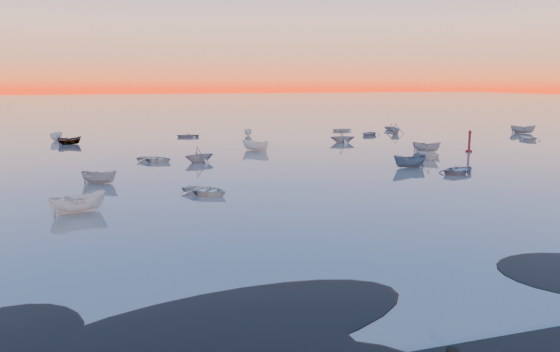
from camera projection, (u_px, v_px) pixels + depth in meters
name	position (u px, v px, depth m)	size (l,w,h in m)	color
ground	(174.00, 127.00, 117.95)	(600.00, 600.00, 0.00)	#6A5F58
mud_lobes	(472.00, 316.00, 23.33)	(140.00, 6.00, 0.07)	black
moored_fleet	(218.00, 155.00, 73.92)	(124.00, 58.00, 1.20)	silver
boat_near_left	(205.00, 194.00, 48.34)	(4.47, 1.86, 1.12)	silver
boat_near_center	(79.00, 212.00, 41.66)	(4.29, 1.81, 1.48)	silver
boat_near_right	(428.00, 160.00, 69.47)	(3.98, 1.79, 1.39)	silver
channel_marker	(469.00, 143.00, 76.89)	(0.92, 0.92, 3.28)	#460F10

